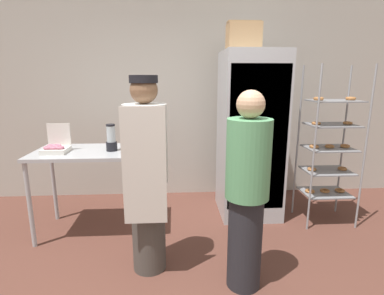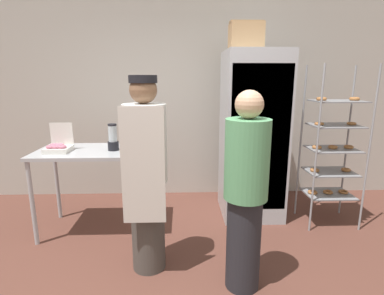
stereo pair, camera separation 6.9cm
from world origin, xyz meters
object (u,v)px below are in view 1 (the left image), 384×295
at_px(cardboard_storage_box, 243,36).
at_px(person_customer, 247,192).
at_px(blender_pitcher, 111,139).
at_px(donut_box, 56,148).
at_px(person_baker, 147,174).
at_px(refrigerator, 250,136).
at_px(baking_rack, 329,148).

distance_m(cardboard_storage_box, person_customer, 1.94).
bearing_deg(blender_pitcher, cardboard_storage_box, 16.23).
bearing_deg(cardboard_storage_box, blender_pitcher, -163.77).
bearing_deg(donut_box, person_customer, -27.74).
xyz_separation_m(blender_pitcher, person_baker, (0.42, -0.70, -0.17)).
distance_m(refrigerator, blender_pitcher, 1.64).
bearing_deg(person_customer, baking_rack, 41.87).
relative_size(refrigerator, person_customer, 1.25).
height_order(refrigerator, person_customer, refrigerator).
xyz_separation_m(donut_box, person_baker, (0.98, -0.66, -0.09)).
xyz_separation_m(refrigerator, person_baker, (-1.16, -1.11, -0.11)).
height_order(baking_rack, cardboard_storage_box, cardboard_storage_box).
xyz_separation_m(donut_box, cardboard_storage_box, (2.02, 0.47, 1.16)).
bearing_deg(refrigerator, person_customer, -104.87).
bearing_deg(donut_box, refrigerator, 12.06).
relative_size(blender_pitcher, person_customer, 0.18).
height_order(baking_rack, person_baker, baking_rack).
xyz_separation_m(donut_box, blender_pitcher, (0.56, 0.05, 0.08)).
xyz_separation_m(cardboard_storage_box, person_customer, (-0.25, -1.40, -1.32)).
bearing_deg(blender_pitcher, person_customer, -38.86).
height_order(donut_box, cardboard_storage_box, cardboard_storage_box).
bearing_deg(person_baker, baking_rack, 22.19).
bearing_deg(blender_pitcher, person_baker, -58.87).
height_order(refrigerator, baking_rack, refrigerator).
distance_m(baking_rack, person_customer, 1.64).
distance_m(refrigerator, person_baker, 1.61).
bearing_deg(baking_rack, blender_pitcher, -177.22).
relative_size(cardboard_storage_box, person_customer, 0.23).
relative_size(baking_rack, person_customer, 1.14).
bearing_deg(person_customer, refrigerator, 75.13).
height_order(donut_box, person_customer, person_customer).
bearing_deg(blender_pitcher, donut_box, -175.26).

